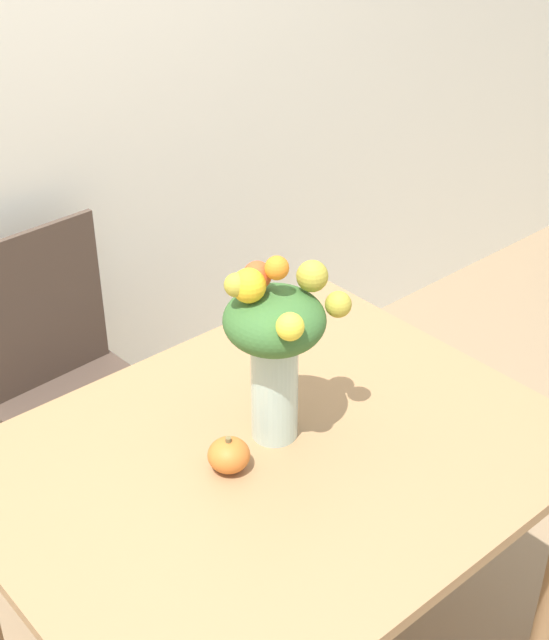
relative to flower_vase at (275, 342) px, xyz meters
name	(u,v)px	position (x,y,z in m)	size (l,w,h in m)	color
dining_table	(275,488)	(-0.04, -0.05, -0.34)	(1.22, 0.96, 0.75)	#9E754C
flower_vase	(275,342)	(0.00, 0.00, 0.00)	(0.25, 0.23, 0.45)	#B2CCBC
pumpkin	(229,455)	(-0.15, -0.02, -0.21)	(0.09, 0.09, 0.08)	orange
dining_chair_near_window	(74,388)	(-0.09, 0.78, -0.51)	(0.44, 0.44, 0.94)	#47382D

